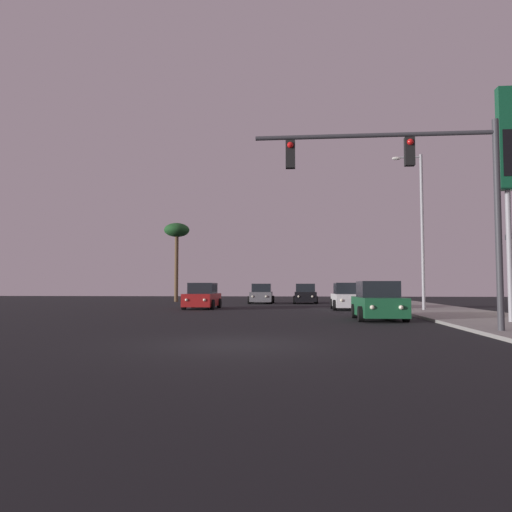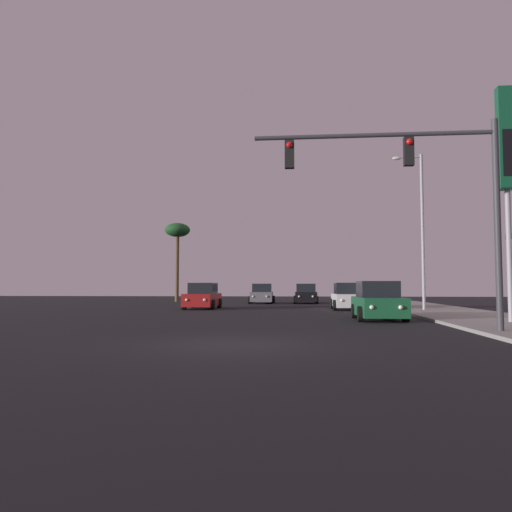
% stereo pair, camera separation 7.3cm
% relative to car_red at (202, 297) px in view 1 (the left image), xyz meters
% --- Properties ---
extents(ground_plane, '(120.00, 120.00, 0.00)m').
position_rel_car_red_xyz_m(ground_plane, '(4.78, -19.60, -0.76)').
color(ground_plane, black).
extents(sidewalk_right, '(5.00, 60.00, 0.12)m').
position_rel_car_red_xyz_m(sidewalk_right, '(14.28, -9.60, -0.70)').
color(sidewalk_right, gray).
rests_on(sidewalk_right, ground).
extents(car_red, '(2.04, 4.32, 1.68)m').
position_rel_car_red_xyz_m(car_red, '(0.00, 0.00, 0.00)').
color(car_red, maroon).
rests_on(car_red, ground).
extents(car_green, '(2.04, 4.34, 1.68)m').
position_rel_car_red_xyz_m(car_green, '(9.77, -9.90, 0.00)').
color(car_green, '#195933').
rests_on(car_green, ground).
extents(car_grey, '(2.04, 4.34, 1.68)m').
position_rel_car_red_xyz_m(car_grey, '(3.02, 10.54, 0.00)').
color(car_grey, slate).
rests_on(car_grey, ground).
extents(car_black, '(2.04, 4.32, 1.68)m').
position_rel_car_red_xyz_m(car_black, '(6.76, 10.95, 0.00)').
color(car_black, black).
rests_on(car_black, ground).
extents(car_white, '(2.04, 4.33, 1.68)m').
position_rel_car_red_xyz_m(car_white, '(9.35, -0.25, 0.00)').
color(car_white, silver).
rests_on(car_white, ground).
extents(traffic_light_mast, '(7.55, 0.36, 6.50)m').
position_rel_car_red_xyz_m(traffic_light_mast, '(10.28, -16.37, 3.98)').
color(traffic_light_mast, '#38383D').
rests_on(traffic_light_mast, sidewalk_right).
extents(street_lamp, '(1.74, 0.24, 9.00)m').
position_rel_car_red_xyz_m(street_lamp, '(13.27, -2.80, 4.36)').
color(street_lamp, '#99999E').
rests_on(street_lamp, sidewalk_right).
extents(palm_tree_far, '(2.40, 2.40, 7.50)m').
position_rel_car_red_xyz_m(palm_tree_far, '(-5.42, 14.40, 5.72)').
color(palm_tree_far, brown).
rests_on(palm_tree_far, ground).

